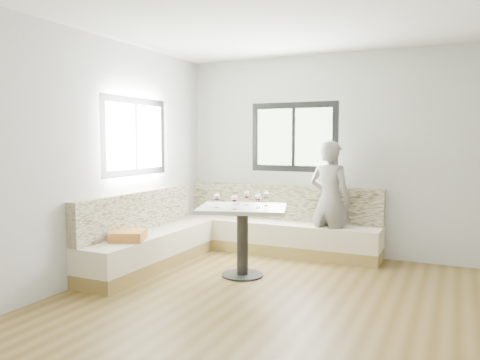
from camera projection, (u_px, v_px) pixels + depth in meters
name	position (u px, v px, depth m)	size (l,w,h in m)	color
room	(295.00, 162.00, 4.23)	(5.01, 5.01, 2.81)	brown
banquette	(224.00, 234.00, 6.36)	(2.90, 2.80, 0.95)	olive
table	(242.00, 224.00, 5.50)	(1.20, 1.05, 0.83)	black
person	(330.00, 200.00, 6.25)	(0.58, 0.38, 1.60)	slate
olive_ramekin	(236.00, 204.00, 5.60)	(0.09, 0.09, 0.04)	white
wine_glass_a	(217.00, 197.00, 5.38)	(0.08, 0.08, 0.17)	white
wine_glass_b	(234.00, 199.00, 5.26)	(0.08, 0.08, 0.17)	white
wine_glass_c	(258.00, 198.00, 5.35)	(0.08, 0.08, 0.17)	white
wine_glass_d	(247.00, 195.00, 5.60)	(0.08, 0.08, 0.17)	white
wine_glass_e	(266.00, 196.00, 5.55)	(0.08, 0.08, 0.17)	white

